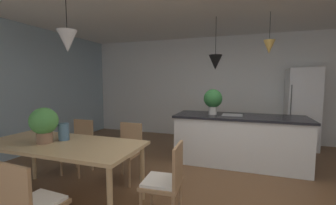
# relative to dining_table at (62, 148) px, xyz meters

# --- Properties ---
(ground_plane) EXTENTS (10.00, 8.40, 0.04)m
(ground_plane) POSITION_rel_dining_table_xyz_m (1.88, 0.71, -0.71)
(ground_plane) COLOR brown
(wall_back_kitchen) EXTENTS (10.00, 0.12, 2.70)m
(wall_back_kitchen) POSITION_rel_dining_table_xyz_m (1.88, 3.97, 0.66)
(wall_back_kitchen) COLOR white
(wall_back_kitchen) RESTS_ON ground_plane
(dining_table) EXTENTS (2.02, 0.89, 0.76)m
(dining_table) POSITION_rel_dining_table_xyz_m (0.00, 0.00, 0.00)
(dining_table) COLOR tan
(dining_table) RESTS_ON ground_plane
(chair_kitchen_end) EXTENTS (0.43, 0.43, 0.87)m
(chair_kitchen_end) POSITION_rel_dining_table_xyz_m (1.38, 0.00, -0.22)
(chair_kitchen_end) COLOR #A87F56
(chair_kitchen_end) RESTS_ON ground_plane
(chair_far_right) EXTENTS (0.41, 0.41, 0.87)m
(chair_far_right) POSITION_rel_dining_table_xyz_m (0.46, 0.81, -0.22)
(chair_far_right) COLOR #A87F56
(chair_far_right) RESTS_ON ground_plane
(chair_near_right) EXTENTS (0.42, 0.42, 0.87)m
(chair_near_right) POSITION_rel_dining_table_xyz_m (0.45, -0.81, -0.22)
(chair_near_right) COLOR #A87F56
(chair_near_right) RESTS_ON ground_plane
(chair_far_left) EXTENTS (0.40, 0.40, 0.87)m
(chair_far_left) POSITION_rel_dining_table_xyz_m (-0.46, 0.81, -0.22)
(chair_far_left) COLOR #A87F56
(chair_far_left) RESTS_ON ground_plane
(kitchen_island) EXTENTS (2.32, 0.85, 0.91)m
(kitchen_island) POSITION_rel_dining_table_xyz_m (2.07, 2.09, -0.23)
(kitchen_island) COLOR silver
(kitchen_island) RESTS_ON ground_plane
(refrigerator) EXTENTS (0.64, 0.67, 1.82)m
(refrigerator) POSITION_rel_dining_table_xyz_m (3.38, 3.57, 0.22)
(refrigerator) COLOR silver
(refrigerator) RESTS_ON ground_plane
(pendant_over_table) EXTENTS (0.23, 0.23, 0.82)m
(pendant_over_table) POSITION_rel_dining_table_xyz_m (0.09, 0.07, 1.32)
(pendant_over_table) COLOR black
(pendant_over_island_main) EXTENTS (0.25, 0.25, 0.96)m
(pendant_over_island_main) POSITION_rel_dining_table_xyz_m (1.62, 2.09, 1.19)
(pendant_over_island_main) COLOR black
(pendant_over_island_aux) EXTENTS (0.19, 0.19, 0.70)m
(pendant_over_island_aux) POSITION_rel_dining_table_xyz_m (2.52, 2.09, 1.42)
(pendant_over_island_aux) COLOR black
(potted_plant_on_island) EXTENTS (0.35, 0.35, 0.48)m
(potted_plant_on_island) POSITION_rel_dining_table_xyz_m (1.59, 2.09, 0.50)
(potted_plant_on_island) COLOR beige
(potted_plant_on_island) RESTS_ON kitchen_island
(potted_plant_on_table) EXTENTS (0.33, 0.33, 0.44)m
(potted_plant_on_table) POSITION_rel_dining_table_xyz_m (-0.20, -0.07, 0.32)
(potted_plant_on_table) COLOR #8C664C
(potted_plant_on_table) RESTS_ON dining_table
(vase_on_dining_table) EXTENTS (0.13, 0.13, 0.22)m
(vase_on_dining_table) POSITION_rel_dining_table_xyz_m (-0.07, 0.11, 0.18)
(vase_on_dining_table) COLOR slate
(vase_on_dining_table) RESTS_ON dining_table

